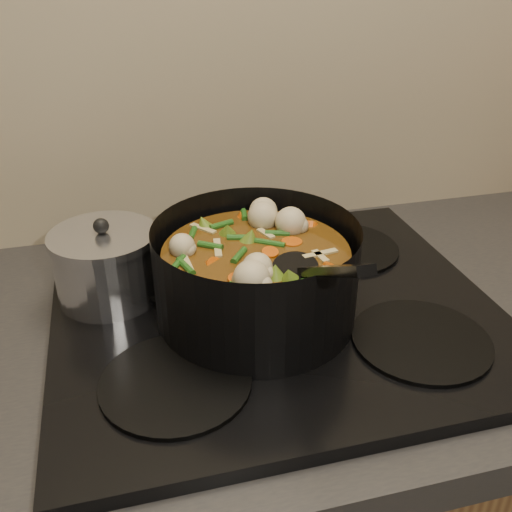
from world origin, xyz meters
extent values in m
plane|color=tan|center=(0.00, 2.25, 1.30)|extent=(4.00, 0.00, 4.00)
cube|color=black|center=(0.00, 1.93, 0.89)|extent=(2.64, 0.64, 0.05)
cube|color=black|center=(0.00, 1.93, 0.92)|extent=(0.62, 0.54, 0.02)
cylinder|color=black|center=(-0.16, 1.80, 0.93)|extent=(0.18, 0.18, 0.01)
cylinder|color=black|center=(0.16, 1.80, 0.93)|extent=(0.18, 0.18, 0.01)
cylinder|color=black|center=(-0.16, 2.06, 0.93)|extent=(0.18, 0.18, 0.01)
cylinder|color=black|center=(0.16, 2.06, 0.93)|extent=(0.18, 0.18, 0.01)
cylinder|color=black|center=(-0.03, 1.91, 1.00)|extent=(0.32, 0.32, 0.14)
cylinder|color=black|center=(-0.03, 1.91, 0.93)|extent=(0.27, 0.27, 0.01)
cylinder|color=#59390F|center=(-0.03, 1.91, 0.99)|extent=(0.25, 0.25, 0.10)
cylinder|color=#C95A09|center=(0.00, 1.91, 1.03)|extent=(0.03, 0.03, 0.02)
cylinder|color=#C95A09|center=(0.01, 1.97, 1.03)|extent=(0.04, 0.04, 0.02)
cylinder|color=#C95A09|center=(-0.06, 2.00, 1.03)|extent=(0.04, 0.04, 0.02)
cylinder|color=#C95A09|center=(-0.08, 1.93, 1.03)|extent=(0.03, 0.03, 0.02)
cylinder|color=#C95A09|center=(-0.10, 1.87, 1.03)|extent=(0.04, 0.03, 0.02)
cylinder|color=#C95A09|center=(-0.03, 1.88, 1.03)|extent=(0.04, 0.04, 0.02)
cylinder|color=#C95A09|center=(0.02, 1.87, 1.03)|extent=(0.03, 0.04, 0.02)
cylinder|color=#C95A09|center=(0.06, 1.94, 1.03)|extent=(0.03, 0.03, 0.02)
cylinder|color=#C95A09|center=(-0.02, 1.96, 1.03)|extent=(0.04, 0.04, 0.02)
cylinder|color=#C95A09|center=(-0.08, 1.98, 1.03)|extent=(0.04, 0.04, 0.02)
cylinder|color=#C95A09|center=(-0.07, 1.91, 1.03)|extent=(0.03, 0.03, 0.02)
sphere|color=#C8B38D|center=(0.02, 1.91, 1.04)|extent=(0.04, 0.04, 0.04)
sphere|color=#C8B38D|center=(-0.02, 1.97, 1.04)|extent=(0.04, 0.04, 0.04)
sphere|color=#C8B38D|center=(-0.09, 1.93, 1.04)|extent=(0.04, 0.04, 0.04)
sphere|color=#C8B38D|center=(-0.06, 1.86, 1.04)|extent=(0.04, 0.04, 0.04)
sphere|color=#C8B38D|center=(0.01, 1.88, 1.04)|extent=(0.04, 0.04, 0.04)
sphere|color=#C8B38D|center=(0.01, 1.95, 1.04)|extent=(0.04, 0.04, 0.04)
cone|color=#5B781E|center=(-0.02, 1.84, 1.04)|extent=(0.04, 0.04, 0.03)
cone|color=#5B781E|center=(0.04, 1.93, 1.04)|extent=(0.04, 0.04, 0.03)
cone|color=#5B781E|center=(-0.05, 1.99, 1.04)|extent=(0.04, 0.04, 0.03)
cone|color=#5B781E|center=(-0.11, 1.89, 1.04)|extent=(0.04, 0.04, 0.03)
cone|color=#5B781E|center=(0.00, 1.84, 1.04)|extent=(0.04, 0.04, 0.03)
cylinder|color=#205B1A|center=(0.00, 1.94, 1.04)|extent=(0.01, 0.04, 0.01)
cylinder|color=#205B1A|center=(-0.04, 2.01, 1.04)|extent=(0.03, 0.03, 0.01)
cylinder|color=#205B1A|center=(-0.09, 1.96, 1.04)|extent=(0.04, 0.02, 0.01)
cylinder|color=#205B1A|center=(-0.09, 1.91, 1.04)|extent=(0.02, 0.04, 0.01)
cylinder|color=#205B1A|center=(-0.06, 1.88, 1.04)|extent=(0.02, 0.04, 0.01)
cylinder|color=#205B1A|center=(-0.01, 1.82, 1.04)|extent=(0.04, 0.02, 0.01)
cylinder|color=#205B1A|center=(0.03, 1.87, 1.04)|extent=(0.03, 0.03, 0.01)
cylinder|color=#205B1A|center=(0.02, 1.93, 1.04)|extent=(0.01, 0.04, 0.01)
cylinder|color=#205B1A|center=(-0.01, 1.95, 1.04)|extent=(0.03, 0.03, 0.01)
cylinder|color=#205B1A|center=(-0.06, 2.00, 1.04)|extent=(0.04, 0.02, 0.01)
cylinder|color=#205B1A|center=(-0.10, 1.94, 1.04)|extent=(0.02, 0.04, 0.01)
cylinder|color=#205B1A|center=(-0.09, 1.89, 1.04)|extent=(0.02, 0.04, 0.01)
cylinder|color=#205B1A|center=(-0.05, 1.87, 1.04)|extent=(0.04, 0.02, 0.01)
cylinder|color=#205B1A|center=(0.01, 1.83, 1.04)|extent=(0.03, 0.03, 0.01)
cube|color=tan|center=(-0.10, 1.93, 1.04)|extent=(0.04, 0.01, 0.00)
cube|color=tan|center=(-0.06, 1.85, 1.04)|extent=(0.02, 0.04, 0.00)
cube|color=tan|center=(0.02, 1.87, 1.04)|extent=(0.04, 0.03, 0.00)
cube|color=tan|center=(0.01, 1.96, 1.04)|extent=(0.04, 0.03, 0.00)
cube|color=tan|center=(-0.07, 1.97, 1.04)|extent=(0.03, 0.04, 0.00)
cube|color=tan|center=(-0.09, 1.88, 1.04)|extent=(0.04, 0.02, 0.00)
ellipsoid|color=black|center=(0.00, 1.86, 1.03)|extent=(0.08, 0.09, 0.01)
cube|color=black|center=(0.01, 1.76, 1.08)|extent=(0.02, 0.16, 0.10)
cylinder|color=silver|center=(-0.23, 2.02, 0.98)|extent=(0.15, 0.15, 0.09)
cylinder|color=silver|center=(-0.23, 2.02, 1.03)|extent=(0.15, 0.15, 0.01)
sphere|color=black|center=(-0.23, 2.02, 1.04)|extent=(0.02, 0.02, 0.02)
camera|label=1|loc=(-0.20, 1.28, 1.39)|focal=40.00mm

